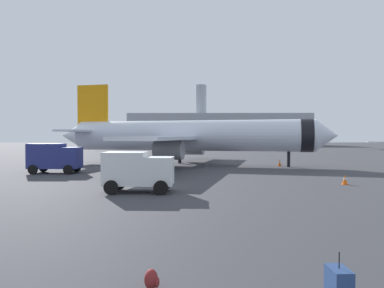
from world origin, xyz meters
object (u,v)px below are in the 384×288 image
at_px(safety_cone_near, 345,180).
at_px(airplane_at_gate, 188,136).
at_px(rolling_suitcase, 339,284).
at_px(cargo_van, 138,170).
at_px(safety_cone_mid, 280,163).
at_px(service_truck, 54,157).
at_px(traveller_backpack, 152,279).

bearing_deg(safety_cone_near, airplane_at_gate, 124.46).
bearing_deg(rolling_suitcase, cargo_van, 114.80).
distance_m(cargo_van, safety_cone_mid, 24.48).
height_order(service_truck, rolling_suitcase, service_truck).
height_order(safety_cone_mid, rolling_suitcase, rolling_suitcase).
bearing_deg(safety_cone_mid, rolling_suitcase, -101.43).
bearing_deg(traveller_backpack, service_truck, 116.38).
distance_m(airplane_at_gate, cargo_van, 21.79).
relative_size(service_truck, safety_cone_near, 6.56).
xyz_separation_m(service_truck, rolling_suitcase, (16.95, -26.36, -1.22)).
xyz_separation_m(airplane_at_gate, rolling_suitcase, (4.12, -36.35, -3.27)).
xyz_separation_m(service_truck, safety_cone_near, (24.99, -7.73, -1.25)).
relative_size(cargo_van, safety_cone_near, 6.06).
xyz_separation_m(cargo_van, safety_cone_mid, (13.93, 20.10, -1.04)).
relative_size(safety_cone_mid, traveller_backpack, 1.72).
xyz_separation_m(service_truck, safety_cone_mid, (24.02, 8.59, -1.20)).
distance_m(cargo_van, rolling_suitcase, 16.40).
relative_size(cargo_van, traveller_backpack, 9.26).
height_order(cargo_van, rolling_suitcase, cargo_van).
relative_size(safety_cone_near, safety_cone_mid, 0.89).
distance_m(airplane_at_gate, traveller_backpack, 35.93).
bearing_deg(rolling_suitcase, airplane_at_gate, 96.46).
height_order(airplane_at_gate, safety_cone_mid, airplane_at_gate).
bearing_deg(safety_cone_mid, traveller_backpack, -108.10).
relative_size(safety_cone_near, rolling_suitcase, 0.67).
bearing_deg(cargo_van, traveller_backpack, -79.29).
xyz_separation_m(safety_cone_mid, rolling_suitcase, (-7.07, -34.96, -0.02)).
xyz_separation_m(rolling_suitcase, traveller_backpack, (-4.16, 0.58, -0.16)).
distance_m(airplane_at_gate, safety_cone_near, 21.74).
distance_m(airplane_at_gate, service_truck, 16.39).
height_order(safety_cone_near, safety_cone_mid, safety_cone_mid).
bearing_deg(safety_cone_near, safety_cone_mid, 93.41).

